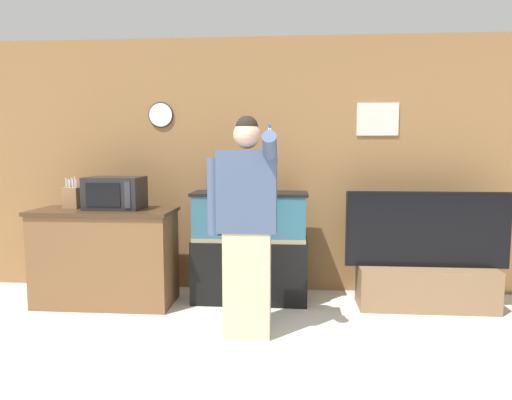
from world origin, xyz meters
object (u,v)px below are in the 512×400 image
(knife_block, at_px, (72,197))
(aquarium_on_stand, at_px, (250,247))
(counter_island, at_px, (106,257))
(person_standing, at_px, (246,224))
(tv_on_stand, at_px, (426,274))
(microwave, at_px, (115,193))

(knife_block, relative_size, aquarium_on_stand, 0.27)
(counter_island, height_order, aquarium_on_stand, aquarium_on_stand)
(knife_block, relative_size, person_standing, 0.17)
(tv_on_stand, xyz_separation_m, person_standing, (-1.60, -0.77, 0.58))
(counter_island, bearing_deg, tv_on_stand, 2.07)
(microwave, xyz_separation_m, knife_block, (-0.44, 0.02, -0.05))
(counter_island, bearing_deg, aquarium_on_stand, 8.10)
(microwave, distance_m, aquarium_on_stand, 1.38)
(microwave, distance_m, person_standing, 1.50)
(knife_block, bearing_deg, microwave, -2.54)
(knife_block, distance_m, person_standing, 1.89)
(counter_island, height_order, knife_block, knife_block)
(tv_on_stand, bearing_deg, counter_island, -177.93)
(counter_island, height_order, person_standing, person_standing)
(knife_block, bearing_deg, person_standing, -22.40)
(knife_block, xyz_separation_m, person_standing, (1.75, -0.72, -0.12))
(knife_block, height_order, person_standing, person_standing)
(person_standing, bearing_deg, counter_island, 154.81)
(counter_island, relative_size, aquarium_on_stand, 1.19)
(microwave, height_order, aquarium_on_stand, microwave)
(tv_on_stand, distance_m, person_standing, 1.87)
(counter_island, relative_size, knife_block, 4.37)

